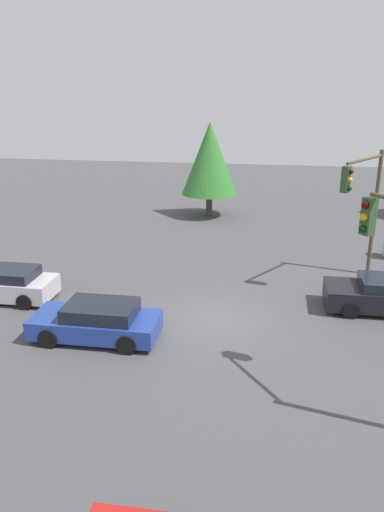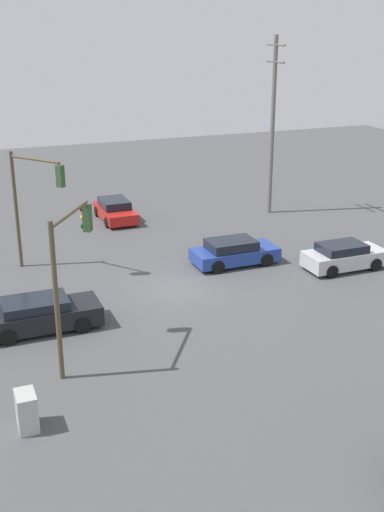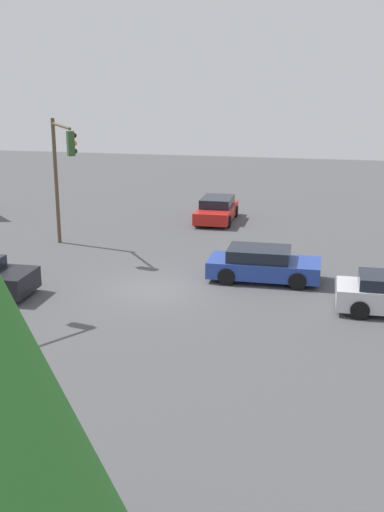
# 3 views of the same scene
# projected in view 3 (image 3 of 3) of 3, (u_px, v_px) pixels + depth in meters

# --- Properties ---
(ground_plane) EXTENTS (80.00, 80.00, 0.00)m
(ground_plane) POSITION_uv_depth(u_px,v_px,m) (155.00, 289.00, 24.91)
(ground_plane) COLOR #4C4C4F
(sedan_blue) EXTENTS (2.06, 4.48, 1.34)m
(sedan_blue) POSITION_uv_depth(u_px,v_px,m) (263.00, 264.00, 25.84)
(sedan_blue) COLOR #233D93
(sedan_blue) RESTS_ON ground_plane
(sedan_red) EXTENTS (4.25, 2.01, 1.32)m
(sedan_red) POSITION_uv_depth(u_px,v_px,m) (217.00, 210.00, 36.05)
(sedan_red) COLOR red
(sedan_red) RESTS_ON ground_plane
(traffic_signal_cross) EXTENTS (2.83, 2.23, 6.04)m
(traffic_signal_cross) POSITION_uv_depth(u_px,v_px,m) (62.00, 163.00, 29.40)
(traffic_signal_cross) COLOR brown
(traffic_signal_cross) RESTS_ON ground_plane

